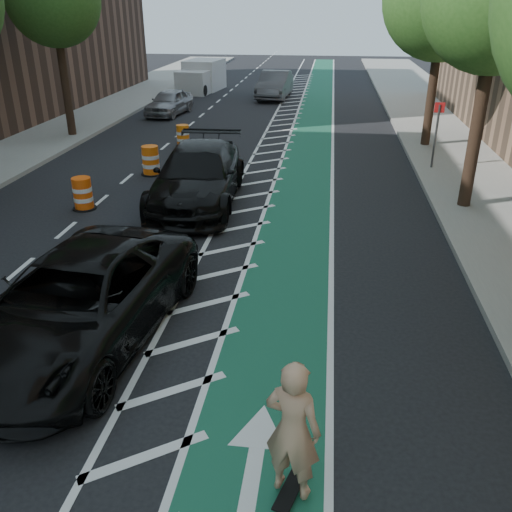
% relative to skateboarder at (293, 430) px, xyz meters
% --- Properties ---
extents(ground, '(120.00, 120.00, 0.00)m').
position_rel_skateboarder_xyz_m(ground, '(-3.52, 3.16, -1.06)').
color(ground, black).
rests_on(ground, ground).
extents(bike_lane, '(2.00, 90.00, 0.01)m').
position_rel_skateboarder_xyz_m(bike_lane, '(-0.52, 13.16, -1.06)').
color(bike_lane, '#195743').
rests_on(bike_lane, ground).
extents(buffer_strip, '(1.40, 90.00, 0.01)m').
position_rel_skateboarder_xyz_m(buffer_strip, '(-2.02, 13.16, -1.06)').
color(buffer_strip, silver).
rests_on(buffer_strip, ground).
extents(sidewalk_right, '(5.00, 90.00, 0.15)m').
position_rel_skateboarder_xyz_m(sidewalk_right, '(5.98, 13.16, -0.99)').
color(sidewalk_right, gray).
rests_on(sidewalk_right, ground).
extents(curb_right, '(0.12, 90.00, 0.16)m').
position_rel_skateboarder_xyz_m(curb_right, '(3.53, 13.16, -0.98)').
color(curb_right, gray).
rests_on(curb_right, ground).
extents(curb_left, '(0.12, 90.00, 0.16)m').
position_rel_skateboarder_xyz_m(curb_left, '(-10.57, 13.16, -0.98)').
color(curb_left, gray).
rests_on(curb_left, ground).
extents(sign_post, '(0.35, 0.08, 2.47)m').
position_rel_skateboarder_xyz_m(sign_post, '(4.08, 15.16, 0.29)').
color(sign_post, '#4C4C4C').
rests_on(sign_post, ground).
extents(skateboard, '(0.42, 0.77, 0.10)m').
position_rel_skateboarder_xyz_m(skateboard, '(-0.00, 0.00, -0.98)').
color(skateboard, black).
rests_on(skateboard, ground).
extents(skateboarder, '(0.81, 0.65, 1.92)m').
position_rel_skateboarder_xyz_m(skateboarder, '(0.00, 0.00, 0.00)').
color(skateboarder, tan).
rests_on(skateboarder, skateboard).
extents(suv_near, '(3.35, 6.15, 1.63)m').
position_rel_skateboarder_xyz_m(suv_near, '(-4.01, 2.97, -0.25)').
color(suv_near, black).
rests_on(suv_near, ground).
extents(suv_far, '(2.70, 6.06, 1.73)m').
position_rel_skateboarder_xyz_m(suv_far, '(-3.62, 10.66, -0.20)').
color(suv_far, black).
rests_on(suv_far, ground).
extents(car_silver, '(2.11, 4.16, 1.36)m').
position_rel_skateboarder_xyz_m(car_silver, '(-8.49, 24.70, -0.38)').
color(car_silver, gray).
rests_on(car_silver, ground).
extents(car_grey, '(2.08, 5.17, 1.67)m').
position_rel_skateboarder_xyz_m(car_grey, '(-3.32, 31.22, -0.23)').
color(car_grey, '#515156').
rests_on(car_grey, ground).
extents(box_truck, '(2.70, 5.05, 2.01)m').
position_rel_skateboarder_xyz_m(box_truck, '(-8.70, 33.78, -0.13)').
color(box_truck, silver).
rests_on(box_truck, ground).
extents(barrel_a, '(0.71, 0.71, 0.96)m').
position_rel_skateboarder_xyz_m(barrel_a, '(-6.92, 9.66, -0.61)').
color(barrel_a, '#FF570D').
rests_on(barrel_a, ground).
extents(barrel_b, '(0.76, 0.76, 1.03)m').
position_rel_skateboarder_xyz_m(barrel_b, '(-6.00, 13.41, -0.57)').
color(barrel_b, '#FF650D').
rests_on(barrel_b, ground).
extents(barrel_c, '(0.68, 0.68, 0.92)m').
position_rel_skateboarder_xyz_m(barrel_c, '(-5.92, 17.66, -0.63)').
color(barrel_c, orange).
rests_on(barrel_c, ground).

